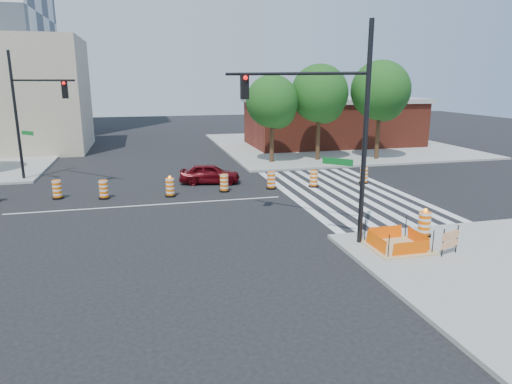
# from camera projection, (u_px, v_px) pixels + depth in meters

# --- Properties ---
(ground) EXTENTS (120.00, 120.00, 0.00)m
(ground) POSITION_uv_depth(u_px,v_px,m) (150.00, 205.00, 23.76)
(ground) COLOR black
(ground) RESTS_ON ground
(sidewalk_ne) EXTENTS (22.00, 22.00, 0.15)m
(sidewalk_ne) POSITION_uv_depth(u_px,v_px,m) (332.00, 145.00, 44.94)
(sidewalk_ne) COLOR gray
(sidewalk_ne) RESTS_ON ground
(crosswalk_east) EXTENTS (6.75, 13.50, 0.01)m
(crosswalk_east) POSITION_uv_depth(u_px,v_px,m) (344.00, 193.00, 26.35)
(crosswalk_east) COLOR silver
(crosswalk_east) RESTS_ON ground
(lane_centerline) EXTENTS (14.00, 0.12, 0.01)m
(lane_centerline) POSITION_uv_depth(u_px,v_px,m) (150.00, 205.00, 23.76)
(lane_centerline) COLOR silver
(lane_centerline) RESTS_ON ground
(excavation_pit) EXTENTS (2.20, 2.20, 0.90)m
(excavation_pit) POSITION_uv_depth(u_px,v_px,m) (397.00, 245.00, 17.36)
(excavation_pit) COLOR tan
(excavation_pit) RESTS_ON ground
(brick_storefront) EXTENTS (16.50, 8.50, 4.60)m
(brick_storefront) POSITION_uv_depth(u_px,v_px,m) (333.00, 122.00, 44.40)
(brick_storefront) COLOR maroon
(brick_storefront) RESTS_ON ground
(beige_midrise) EXTENTS (14.00, 10.00, 10.00)m
(beige_midrise) POSITION_uv_depth(u_px,v_px,m) (2.00, 95.00, 40.42)
(beige_midrise) COLOR tan
(beige_midrise) RESTS_ON ground
(red_coupe) EXTENTS (3.97, 2.23, 1.27)m
(red_coupe) POSITION_uv_depth(u_px,v_px,m) (210.00, 173.00, 28.57)
(red_coupe) COLOR #50060C
(red_coupe) RESTS_ON ground
(signal_pole_se) EXTENTS (4.54, 4.55, 8.31)m
(signal_pole_se) POSITION_uv_depth(u_px,v_px,m) (322.00, 113.00, 17.62)
(signal_pole_se) COLOR black
(signal_pole_se) RESTS_ON ground
(signal_pole_nw) EXTENTS (4.28, 4.42, 7.96)m
(signal_pole_nw) POSITION_uv_depth(u_px,v_px,m) (31.00, 105.00, 27.48)
(signal_pole_nw) COLOR black
(signal_pole_nw) RESTS_ON ground
(pit_drum) EXTENTS (0.60, 0.60, 1.18)m
(pit_drum) POSITION_uv_depth(u_px,v_px,m) (424.00, 225.00, 18.48)
(pit_drum) COLOR black
(pit_drum) RESTS_ON ground
(barricade) EXTENTS (0.87, 0.31, 1.05)m
(barricade) POSITION_uv_depth(u_px,v_px,m) (450.00, 240.00, 16.53)
(barricade) COLOR #FF6805
(barricade) RESTS_ON ground
(tree_north_c) EXTENTS (3.97, 3.97, 6.74)m
(tree_north_c) POSITION_uv_depth(u_px,v_px,m) (273.00, 104.00, 34.40)
(tree_north_c) COLOR #382314
(tree_north_c) RESTS_ON ground
(tree_north_d) EXTENTS (4.44, 4.44, 7.54)m
(tree_north_d) POSITION_uv_depth(u_px,v_px,m) (320.00, 97.00, 35.22)
(tree_north_d) COLOR #382314
(tree_north_d) RESTS_ON ground
(tree_north_e) EXTENTS (4.62, 4.62, 7.85)m
(tree_north_e) POSITION_uv_depth(u_px,v_px,m) (381.00, 94.00, 35.60)
(tree_north_e) COLOR #382314
(tree_north_e) RESTS_ON ground
(median_drum_2) EXTENTS (0.60, 0.60, 1.02)m
(median_drum_2) POSITION_uv_depth(u_px,v_px,m) (57.00, 190.00, 24.92)
(median_drum_2) COLOR black
(median_drum_2) RESTS_ON ground
(median_drum_3) EXTENTS (0.60, 0.60, 1.02)m
(median_drum_3) POSITION_uv_depth(u_px,v_px,m) (104.00, 190.00, 24.91)
(median_drum_3) COLOR black
(median_drum_3) RESTS_ON ground
(median_drum_4) EXTENTS (0.60, 0.60, 1.18)m
(median_drum_4) POSITION_uv_depth(u_px,v_px,m) (170.00, 188.00, 25.40)
(median_drum_4) COLOR black
(median_drum_4) RESTS_ON ground
(median_drum_5) EXTENTS (0.60, 0.60, 1.02)m
(median_drum_5) POSITION_uv_depth(u_px,v_px,m) (224.00, 184.00, 26.49)
(median_drum_5) COLOR black
(median_drum_5) RESTS_ON ground
(median_drum_6) EXTENTS (0.60, 0.60, 1.02)m
(median_drum_6) POSITION_uv_depth(u_px,v_px,m) (271.00, 181.00, 27.18)
(median_drum_6) COLOR black
(median_drum_6) RESTS_ON ground
(median_drum_7) EXTENTS (0.60, 0.60, 1.02)m
(median_drum_7) POSITION_uv_depth(u_px,v_px,m) (314.00, 179.00, 27.63)
(median_drum_7) COLOR black
(median_drum_7) RESTS_ON ground
(median_drum_8) EXTENTS (0.60, 0.60, 1.02)m
(median_drum_8) POSITION_uv_depth(u_px,v_px,m) (364.00, 176.00, 28.59)
(median_drum_8) COLOR black
(median_drum_8) RESTS_ON ground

